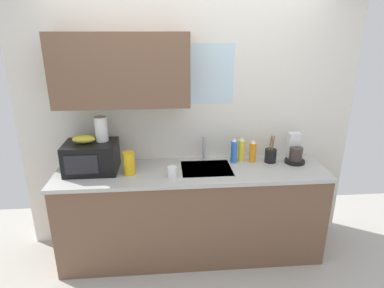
# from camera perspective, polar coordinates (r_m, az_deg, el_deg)

# --- Properties ---
(kitchen_wall_assembly) EXTENTS (3.24, 0.42, 2.50)m
(kitchen_wall_assembly) POSITION_cam_1_polar(r_m,az_deg,el_deg) (3.10, -2.86, 5.66)
(kitchen_wall_assembly) COLOR silver
(kitchen_wall_assembly) RESTS_ON ground
(counter_unit) EXTENTS (2.47, 0.63, 0.90)m
(counter_unit) POSITION_cam_1_polar(r_m,az_deg,el_deg) (3.18, 0.04, -11.84)
(counter_unit) COLOR brown
(counter_unit) RESTS_ON ground
(sink_faucet) EXTENTS (0.03, 0.03, 0.24)m
(sink_faucet) POSITION_cam_1_polar(r_m,az_deg,el_deg) (3.16, 2.08, -0.72)
(sink_faucet) COLOR #B2B5BA
(sink_faucet) RESTS_ON counter_unit
(microwave) EXTENTS (0.46, 0.35, 0.27)m
(microwave) POSITION_cam_1_polar(r_m,az_deg,el_deg) (3.03, -17.34, -2.23)
(microwave) COLOR black
(microwave) RESTS_ON counter_unit
(banana_bunch) EXTENTS (0.20, 0.11, 0.07)m
(banana_bunch) POSITION_cam_1_polar(r_m,az_deg,el_deg) (2.99, -18.58, 0.80)
(banana_bunch) COLOR gold
(banana_bunch) RESTS_ON microwave
(paper_towel_roll) EXTENTS (0.11, 0.11, 0.22)m
(paper_towel_roll) POSITION_cam_1_polar(r_m,az_deg,el_deg) (2.98, -15.72, 2.56)
(paper_towel_roll) COLOR white
(paper_towel_roll) RESTS_ON microwave
(coffee_maker) EXTENTS (0.19, 0.21, 0.28)m
(coffee_maker) POSITION_cam_1_polar(r_m,az_deg,el_deg) (3.27, 17.63, -1.28)
(coffee_maker) COLOR black
(coffee_maker) RESTS_ON counter_unit
(dish_soap_bottle_blue) EXTENTS (0.06, 0.06, 0.25)m
(dish_soap_bottle_blue) POSITION_cam_1_polar(r_m,az_deg,el_deg) (3.12, 7.41, -1.20)
(dish_soap_bottle_blue) COLOR blue
(dish_soap_bottle_blue) RESTS_ON counter_unit
(dish_soap_bottle_yellow) EXTENTS (0.06, 0.06, 0.24)m
(dish_soap_bottle_yellow) POSITION_cam_1_polar(r_m,az_deg,el_deg) (3.18, 8.69, -0.97)
(dish_soap_bottle_yellow) COLOR yellow
(dish_soap_bottle_yellow) RESTS_ON counter_unit
(dish_soap_bottle_orange) EXTENTS (0.07, 0.07, 0.23)m
(dish_soap_bottle_orange) POSITION_cam_1_polar(r_m,az_deg,el_deg) (3.17, 10.67, -1.30)
(dish_soap_bottle_orange) COLOR orange
(dish_soap_bottle_orange) RESTS_ON counter_unit
(cereal_canister) EXTENTS (0.10, 0.10, 0.21)m
(cereal_canister) POSITION_cam_1_polar(r_m,az_deg,el_deg) (2.90, -11.07, -3.38)
(cereal_canister) COLOR gold
(cereal_canister) RESTS_ON counter_unit
(mug_white) EXTENTS (0.08, 0.08, 0.09)m
(mug_white) POSITION_cam_1_polar(r_m,az_deg,el_deg) (2.82, -3.50, -4.94)
(mug_white) COLOR white
(mug_white) RESTS_ON counter_unit
(utensil_crock) EXTENTS (0.11, 0.11, 0.27)m
(utensil_crock) POSITION_cam_1_polar(r_m,az_deg,el_deg) (3.21, 13.69, -1.93)
(utensil_crock) COLOR black
(utensil_crock) RESTS_ON counter_unit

